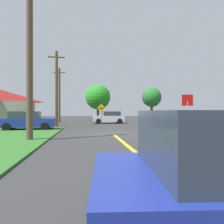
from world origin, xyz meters
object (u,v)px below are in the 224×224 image
Objects in this scene: car_on_crossroad at (219,119)px; car_approaching_junction at (109,117)px; stop_sign at (187,107)px; utility_pole_far at (59,95)px; direction_sign at (101,113)px; oak_tree_left at (98,97)px; utility_pole_mid at (57,88)px; parked_car_near_building at (28,121)px; pine_tree_center at (152,97)px; utility_pole_near at (30,57)px.

car_approaching_junction is at bearing 62.86° from car_on_crossroad.
stop_sign is 0.64× the size of car_on_crossroad.
car_approaching_junction is 0.52× the size of utility_pole_far.
direction_sign is at bearing -52.13° from stop_sign.
oak_tree_left is (-4.67, 23.31, 2.20)m from stop_sign.
car_on_crossroad is 20.90m from utility_pole_far.
utility_pole_mid is at bearing 161.17° from direction_sign.
oak_tree_left is (-11.69, 16.52, 3.34)m from car_on_crossroad.
utility_pole_mid is at bearing -111.88° from oak_tree_left.
parked_car_near_building and car_approaching_junction have the same top height.
stop_sign is 0.62× the size of parked_car_near_building.
car_on_crossroad is at bearing -10.89° from utility_pole_mid.
car_approaching_junction is at bearing -140.94° from pine_tree_center.
oak_tree_left is at bearing 44.44° from car_on_crossroad.
car_on_crossroad is (18.83, 1.34, -0.00)m from parked_car_near_building.
parked_car_near_building is at bearing -18.56° from stop_sign.
utility_pole_far is at bearing -52.66° from stop_sign.
oak_tree_left reaches higher than pine_tree_center.
car_approaching_junction and car_on_crossroad have the same top height.
utility_pole_far is at bearing 94.69° from utility_pole_mid.
stop_sign is at bearing -78.68° from oak_tree_left.
car_approaching_junction is 6.43m from direction_sign.
oak_tree_left is (-1.02, 8.68, 3.34)m from car_approaching_junction.
utility_pole_mid is 18.14m from pine_tree_center.
car_on_crossroad is at bearing -7.63° from direction_sign.
utility_pole_mid is at bearing 88.29° from car_on_crossroad.
stop_sign reaches higher than car_approaching_junction.
utility_pole_far is 1.24× the size of oak_tree_left.
pine_tree_center is at bearing 57.69° from utility_pole_near.
direction_sign is at bearing -59.36° from utility_pole_far.
direction_sign is at bearing -92.05° from oak_tree_left.
pine_tree_center is (16.20, 15.69, 3.22)m from parked_car_near_building.
utility_pole_mid is (-9.99, 10.06, 2.28)m from stop_sign.
car_on_crossroad is 0.68× the size of oak_tree_left.
utility_pole_mid is 1.04× the size of utility_pole_far.
utility_pole_far is at bearing 120.64° from direction_sign.
pine_tree_center is (14.27, 22.57, -0.57)m from utility_pole_near.
stop_sign is at bearing -45.21° from utility_pole_mid.
stop_sign is 0.34× the size of utility_pole_mid.
utility_pole_near is 1.58× the size of pine_tree_center.
utility_pole_mid is 1.29× the size of oak_tree_left.
utility_pole_far is (1.21, 12.10, 3.24)m from parked_car_near_building.
stop_sign reaches higher than direction_sign.
utility_pole_mid is (-17.01, 3.27, 3.42)m from car_on_crossroad.
utility_pole_far is (-10.60, 17.55, 2.10)m from stop_sign.
utility_pole_far reaches higher than oak_tree_left.
oak_tree_left is (5.94, 5.76, 0.10)m from utility_pole_far.
utility_pole_near reaches higher than utility_pole_far.
pine_tree_center is at bearing 37.63° from utility_pole_mid.
car_approaching_junction is 8.21m from utility_pole_far.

